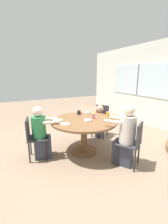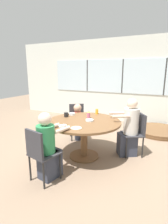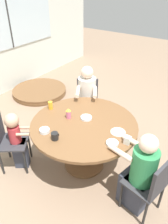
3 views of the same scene
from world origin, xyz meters
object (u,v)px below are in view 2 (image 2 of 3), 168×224
at_px(bowl_white_shallow, 63,126).
at_px(folded_table_stack, 158,131).
at_px(chair_for_toddler, 77,118).
at_px(chair_for_woman_green_shirt, 137,130).
at_px(person_man_blue_shirt, 48,149).
at_px(bowl_cereal, 90,120).
at_px(chair_for_man_blue_shirt, 40,151).
at_px(person_toddler, 78,121).
at_px(bowl_fruit, 72,114).
at_px(person_woman_green_shirt, 129,130).
at_px(sippy_cup, 89,114).
at_px(milk_carton_small, 64,128).
at_px(juice_glass, 97,112).
at_px(coffee_mug, 66,115).

bearing_deg(bowl_white_shallow, folded_table_stack, 61.98).
bearing_deg(chair_for_toddler, chair_for_woman_green_shirt, 132.87).
bearing_deg(chair_for_woman_green_shirt, chair_for_toddler, 47.13).
xyz_separation_m(person_man_blue_shirt, bowl_cereal, (0.30, 0.95, 0.27)).
distance_m(chair_for_man_blue_shirt, bowl_cereal, 1.19).
xyz_separation_m(person_toddler, bowl_fruit, (0.11, -0.47, 0.30)).
xyz_separation_m(person_woman_green_shirt, sippy_cup, (-0.81, -0.24, 0.30)).
distance_m(milk_carton_small, bowl_cereal, 0.71).
bearing_deg(bowl_white_shallow, chair_for_toddler, 108.94).
distance_m(chair_for_woman_green_shirt, milk_carton_small, 1.60).
xyz_separation_m(person_man_blue_shirt, person_toddler, (-0.36, 1.68, -0.02)).
height_order(person_toddler, sippy_cup, person_toddler).
distance_m(person_woman_green_shirt, bowl_cereal, 0.86).
xyz_separation_m(chair_for_toddler, bowl_fruit, (0.20, -0.59, 0.26)).
xyz_separation_m(person_toddler, milk_carton_small, (0.51, -1.43, 0.33)).
relative_size(person_woman_green_shirt, juice_glass, 10.08).
bearing_deg(person_man_blue_shirt, chair_for_man_blue_shirt, -90.00).
bearing_deg(coffee_mug, milk_carton_small, -60.63).
bearing_deg(person_woman_green_shirt, bowl_cereal, 91.81).
bearing_deg(sippy_cup, coffee_mug, -161.97).
xyz_separation_m(bowl_fruit, folded_table_stack, (1.73, 1.89, -0.73)).
bearing_deg(person_woman_green_shirt, coffee_mug, 75.39).
distance_m(bowl_white_shallow, bowl_cereal, 0.61).
xyz_separation_m(bowl_cereal, folded_table_stack, (1.18, 2.16, -0.72)).
distance_m(person_woman_green_shirt, juice_glass, 0.83).
distance_m(person_man_blue_shirt, folded_table_stack, 3.47).
distance_m(juice_glass, bowl_cereal, 0.59).
distance_m(chair_for_toddler, person_toddler, 0.16).
distance_m(sippy_cup, bowl_cereal, 0.26).
xyz_separation_m(chair_for_man_blue_shirt, bowl_fruit, (-0.21, 1.38, 0.26)).
xyz_separation_m(chair_for_man_blue_shirt, sippy_cup, (0.22, 1.32, 0.31)).
bearing_deg(milk_carton_small, chair_for_woman_green_shirt, 51.42).
bearing_deg(coffee_mug, bowl_white_shallow, -63.04).
height_order(chair_for_woman_green_shirt, bowl_fruit, chair_for_woman_green_shirt).
bearing_deg(chair_for_toddler, folded_table_stack, 178.22).
bearing_deg(chair_for_toddler, person_toddler, 90.00).
xyz_separation_m(milk_carton_small, bowl_white_shallow, (-0.11, 0.14, -0.04)).
bearing_deg(chair_for_man_blue_shirt, bowl_fruit, 111.03).
relative_size(sippy_cup, folded_table_stack, 0.12).
height_order(person_man_blue_shirt, folded_table_stack, person_man_blue_shirt).
distance_m(person_toddler, folded_table_stack, 2.37).
relative_size(person_woman_green_shirt, person_toddler, 1.30).
bearing_deg(chair_for_man_blue_shirt, person_man_blue_shirt, 90.00).
distance_m(milk_carton_small, bowl_fruit, 1.04).
bearing_deg(milk_carton_small, coffee_mug, 119.37).
height_order(bowl_white_shallow, folded_table_stack, bowl_white_shallow).
distance_m(juice_glass, bowl_fruit, 0.57).
height_order(chair_for_man_blue_shirt, milk_carton_small, chair_for_man_blue_shirt).
height_order(chair_for_woman_green_shirt, bowl_white_shallow, chair_for_woman_green_shirt).
relative_size(chair_for_woman_green_shirt, person_woman_green_shirt, 0.74).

